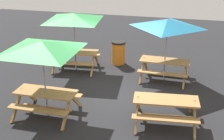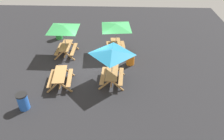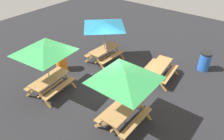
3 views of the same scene
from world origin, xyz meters
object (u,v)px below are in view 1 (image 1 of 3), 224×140
Objects in this scene: picnic_table_1 at (167,28)px; trash_bin_orange at (118,52)px; picnic_table_0 at (166,105)px; picnic_table_2 at (74,21)px; picnic_table_3 at (42,52)px.

trash_bin_orange is (2.04, -1.18, -1.49)m from picnic_table_1.
picnic_table_1 is at bearing -89.84° from picnic_table_0.
picnic_table_2 is at bearing 33.83° from trash_bin_orange.
picnic_table_2 is (3.90, -3.26, 1.43)m from picnic_table_0.
trash_bin_orange is at bearing -102.75° from picnic_table_3.
picnic_table_2 is 2.87× the size of trash_bin_orange.
picnic_table_2 reaches higher than picnic_table_0.
picnic_table_1 is at bearing -131.44° from picnic_table_3.
picnic_table_2 is 0.99× the size of picnic_table_3.
picnic_table_0 is at bearing 118.81° from trash_bin_orange.
picnic_table_0 is 4.90m from trash_bin_orange.
picnic_table_1 and picnic_table_2 have the same top height.
picnic_table_1 is (0.32, -3.11, 1.43)m from picnic_table_0.
picnic_table_1 and picnic_table_3 have the same top height.
picnic_table_3 reaches higher than picnic_table_0.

